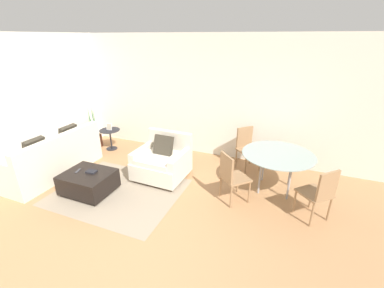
{
  "coord_description": "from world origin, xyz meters",
  "views": [
    {
      "loc": [
        1.74,
        -2.27,
        2.67
      ],
      "look_at": [
        0.03,
        1.96,
        0.75
      ],
      "focal_mm": 24.0,
      "sensor_mm": 36.0,
      "label": 1
    }
  ],
  "objects_px": {
    "dining_table": "(278,157)",
    "dining_chair_far_left": "(247,145)",
    "couch": "(53,160)",
    "book_stack": "(91,172)",
    "tv_remote_primary": "(78,171)",
    "side_table": "(110,135)",
    "armchair": "(162,161)",
    "ottoman": "(89,182)",
    "dining_chair_near_right": "(320,192)",
    "potted_plant": "(95,137)",
    "picture_frame": "(109,127)",
    "dining_chair_near_left": "(231,175)"
  },
  "relations": [
    {
      "from": "side_table",
      "to": "picture_frame",
      "type": "height_order",
      "value": "picture_frame"
    },
    {
      "from": "ottoman",
      "to": "side_table",
      "type": "xyz_separation_m",
      "value": [
        -0.88,
        1.76,
        0.15
      ]
    },
    {
      "from": "tv_remote_primary",
      "to": "picture_frame",
      "type": "bearing_deg",
      "value": 110.92
    },
    {
      "from": "dining_table",
      "to": "tv_remote_primary",
      "type": "bearing_deg",
      "value": -157.69
    },
    {
      "from": "dining_chair_near_right",
      "to": "armchair",
      "type": "bearing_deg",
      "value": 173.53
    },
    {
      "from": "ottoman",
      "to": "tv_remote_primary",
      "type": "height_order",
      "value": "tv_remote_primary"
    },
    {
      "from": "armchair",
      "to": "potted_plant",
      "type": "relative_size",
      "value": 0.9
    },
    {
      "from": "ottoman",
      "to": "picture_frame",
      "type": "bearing_deg",
      "value": 116.69
    },
    {
      "from": "book_stack",
      "to": "tv_remote_primary",
      "type": "xyz_separation_m",
      "value": [
        -0.26,
        -0.06,
        -0.01
      ]
    },
    {
      "from": "couch",
      "to": "ottoman",
      "type": "height_order",
      "value": "couch"
    },
    {
      "from": "ottoman",
      "to": "armchair",
      "type": "bearing_deg",
      "value": 45.95
    },
    {
      "from": "potted_plant",
      "to": "dining_table",
      "type": "xyz_separation_m",
      "value": [
        4.55,
        -0.38,
        0.43
      ]
    },
    {
      "from": "picture_frame",
      "to": "dining_chair_near_left",
      "type": "relative_size",
      "value": 0.19
    },
    {
      "from": "dining_table",
      "to": "dining_chair_far_left",
      "type": "relative_size",
      "value": 1.43
    },
    {
      "from": "potted_plant",
      "to": "picture_frame",
      "type": "distance_m",
      "value": 0.63
    },
    {
      "from": "armchair",
      "to": "side_table",
      "type": "distance_m",
      "value": 2.01
    },
    {
      "from": "armchair",
      "to": "dining_chair_far_left",
      "type": "height_order",
      "value": "dining_chair_far_left"
    },
    {
      "from": "tv_remote_primary",
      "to": "side_table",
      "type": "xyz_separation_m",
      "value": [
        -0.67,
        1.76,
        -0.03
      ]
    },
    {
      "from": "book_stack",
      "to": "tv_remote_primary",
      "type": "height_order",
      "value": "book_stack"
    },
    {
      "from": "potted_plant",
      "to": "dining_chair_near_right",
      "type": "height_order",
      "value": "potted_plant"
    },
    {
      "from": "potted_plant",
      "to": "dining_chair_near_left",
      "type": "relative_size",
      "value": 1.22
    },
    {
      "from": "side_table",
      "to": "dining_chair_near_left",
      "type": "height_order",
      "value": "dining_chair_near_left"
    },
    {
      "from": "armchair",
      "to": "dining_chair_near_right",
      "type": "bearing_deg",
      "value": -6.47
    },
    {
      "from": "couch",
      "to": "picture_frame",
      "type": "bearing_deg",
      "value": 79.22
    },
    {
      "from": "dining_table",
      "to": "dining_chair_near_left",
      "type": "relative_size",
      "value": 1.43
    },
    {
      "from": "tv_remote_primary",
      "to": "potted_plant",
      "type": "xyz_separation_m",
      "value": [
        -1.19,
        1.76,
        -0.16
      ]
    },
    {
      "from": "couch",
      "to": "potted_plant",
      "type": "relative_size",
      "value": 1.83
    },
    {
      "from": "ottoman",
      "to": "book_stack",
      "type": "height_order",
      "value": "book_stack"
    },
    {
      "from": "potted_plant",
      "to": "dining_table",
      "type": "height_order",
      "value": "potted_plant"
    },
    {
      "from": "couch",
      "to": "side_table",
      "type": "xyz_separation_m",
      "value": [
        0.28,
        1.48,
        0.06
      ]
    },
    {
      "from": "potted_plant",
      "to": "picture_frame",
      "type": "relative_size",
      "value": 6.61
    },
    {
      "from": "side_table",
      "to": "armchair",
      "type": "bearing_deg",
      "value": -21.53
    },
    {
      "from": "side_table",
      "to": "dining_chair_far_left",
      "type": "relative_size",
      "value": 0.58
    },
    {
      "from": "dining_table",
      "to": "picture_frame",
      "type": "bearing_deg",
      "value": 174.6
    },
    {
      "from": "dining_table",
      "to": "dining_chair_near_right",
      "type": "bearing_deg",
      "value": -45.0
    },
    {
      "from": "dining_table",
      "to": "dining_chair_near_left",
      "type": "distance_m",
      "value": 0.97
    },
    {
      "from": "dining_chair_near_left",
      "to": "dining_table",
      "type": "bearing_deg",
      "value": 45.0
    },
    {
      "from": "dining_chair_far_left",
      "to": "couch",
      "type": "bearing_deg",
      "value": -153.94
    },
    {
      "from": "dining_chair_near_left",
      "to": "dining_chair_near_right",
      "type": "xyz_separation_m",
      "value": [
        1.36,
        0.0,
        0.0
      ]
    },
    {
      "from": "book_stack",
      "to": "side_table",
      "type": "bearing_deg",
      "value": 118.73
    },
    {
      "from": "book_stack",
      "to": "dining_chair_near_right",
      "type": "bearing_deg",
      "value": 9.66
    },
    {
      "from": "couch",
      "to": "dining_chair_far_left",
      "type": "xyz_separation_m",
      "value": [
        3.64,
        1.78,
        0.21
      ]
    },
    {
      "from": "tv_remote_primary",
      "to": "dining_chair_near_left",
      "type": "distance_m",
      "value": 2.78
    },
    {
      "from": "ottoman",
      "to": "potted_plant",
      "type": "distance_m",
      "value": 2.24
    },
    {
      "from": "side_table",
      "to": "ottoman",
      "type": "bearing_deg",
      "value": -63.31
    },
    {
      "from": "book_stack",
      "to": "potted_plant",
      "type": "relative_size",
      "value": 0.17
    },
    {
      "from": "tv_remote_primary",
      "to": "couch",
      "type": "bearing_deg",
      "value": 163.73
    },
    {
      "from": "potted_plant",
      "to": "picture_frame",
      "type": "bearing_deg",
      "value": 0.42
    },
    {
      "from": "armchair",
      "to": "ottoman",
      "type": "distance_m",
      "value": 1.43
    },
    {
      "from": "ottoman",
      "to": "side_table",
      "type": "bearing_deg",
      "value": 116.69
    }
  ]
}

